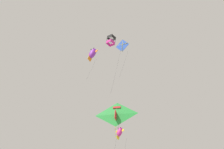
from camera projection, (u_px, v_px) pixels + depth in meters
name	position (u px, v px, depth m)	size (l,w,h in m)	color
kite_box_low_drifter	(111.00, 41.00, 42.74)	(2.29, 2.09, 8.57)	black
kite_diamond_near_right	(122.00, 46.00, 48.94)	(1.55, 1.95, 6.76)	blue
kite_fish_near_left	(120.00, 132.00, 42.05)	(2.11, 1.50, 9.74)	#DB2D93
kite_delta_mid_left	(116.00, 114.00, 36.92)	(1.45, 3.53, 6.78)	green
kite_fish_highest	(92.00, 53.00, 48.53)	(2.47, 1.81, 5.86)	purple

